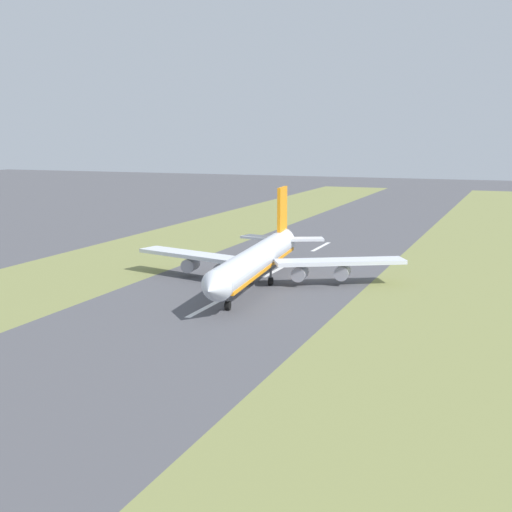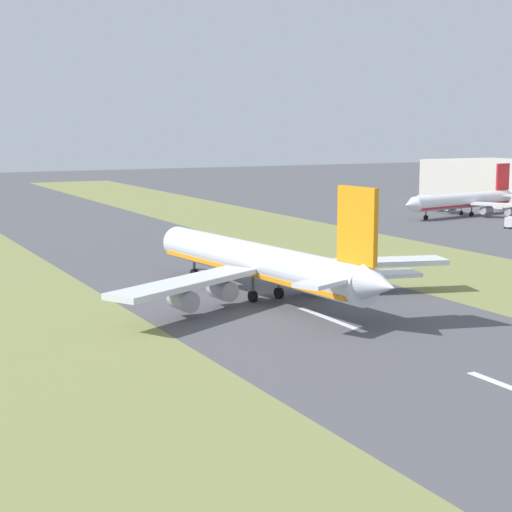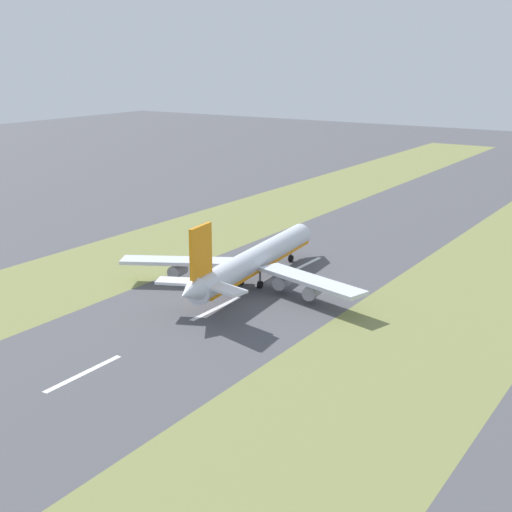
{
  "view_description": "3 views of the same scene",
  "coord_description": "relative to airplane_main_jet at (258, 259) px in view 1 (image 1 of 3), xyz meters",
  "views": [
    {
      "loc": [
        -57.78,
        139.72,
        33.54
      ],
      "look_at": [
        -2.4,
        -3.3,
        7.0
      ],
      "focal_mm": 50.0,
      "sensor_mm": 36.0,
      "label": 1
    },
    {
      "loc": [
        -66.45,
        -129.49,
        28.88
      ],
      "look_at": [
        -2.4,
        -3.3,
        7.0
      ],
      "focal_mm": 60.0,
      "sensor_mm": 36.0,
      "label": 2
    },
    {
      "loc": [
        88.78,
        -143.92,
        54.69
      ],
      "look_at": [
        -2.4,
        -3.3,
        7.0
      ],
      "focal_mm": 50.0,
      "sensor_mm": 36.0,
      "label": 3
    }
  ],
  "objects": [
    {
      "name": "ground_plane",
      "position": [
        2.19,
        5.19,
        -6.02
      ],
      "size": [
        800.0,
        800.0,
        0.0
      ],
      "primitive_type": "plane",
      "color": "#4C4C51"
    },
    {
      "name": "grass_median_west",
      "position": [
        -42.81,
        5.19,
        -6.02
      ],
      "size": [
        40.0,
        600.0,
        0.01
      ],
      "primitive_type": "cube",
      "color": "olive",
      "rests_on": "ground"
    },
    {
      "name": "centreline_dash_near",
      "position": [
        2.19,
        -58.11,
        -6.01
      ],
      "size": [
        1.2,
        18.0,
        0.01
      ],
      "primitive_type": "cube",
      "color": "silver",
      "rests_on": "ground"
    },
    {
      "name": "grass_median_east",
      "position": [
        47.19,
        5.19,
        -6.02
      ],
      "size": [
        40.0,
        600.0,
        0.01
      ],
      "primitive_type": "cube",
      "color": "olive",
      "rests_on": "ground"
    },
    {
      "name": "airplane_main_jet",
      "position": [
        0.0,
        0.0,
        0.0
      ],
      "size": [
        63.73,
        67.19,
        20.2
      ],
      "color": "silver",
      "rests_on": "ground"
    },
    {
      "name": "centreline_dash_far",
      "position": [
        2.19,
        21.89,
        -6.01
      ],
      "size": [
        1.2,
        18.0,
        0.01
      ],
      "primitive_type": "cube",
      "color": "silver",
      "rests_on": "ground"
    },
    {
      "name": "centreline_dash_mid",
      "position": [
        2.19,
        -18.11,
        -6.01
      ],
      "size": [
        1.2,
        18.0,
        0.01
      ],
      "primitive_type": "cube",
      "color": "silver",
      "rests_on": "ground"
    }
  ]
}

